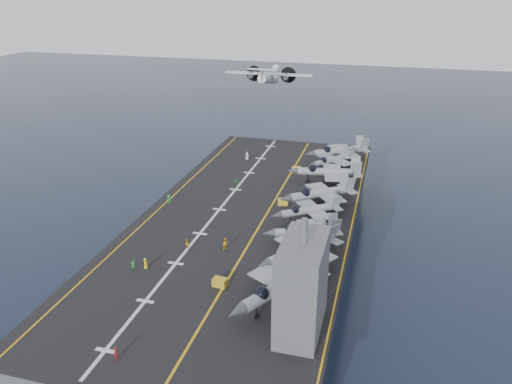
# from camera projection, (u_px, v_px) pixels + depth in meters

# --- Properties ---
(ground) EXTENTS (500.00, 500.00, 0.00)m
(ground) POSITION_uv_depth(u_px,v_px,m) (250.00, 262.00, 95.78)
(ground) COLOR #142135
(ground) RESTS_ON ground
(hull) EXTENTS (36.00, 90.00, 10.00)m
(hull) POSITION_uv_depth(u_px,v_px,m) (250.00, 239.00, 93.82)
(hull) COLOR #56595E
(hull) RESTS_ON ground
(flight_deck) EXTENTS (38.00, 92.00, 0.40)m
(flight_deck) POSITION_uv_depth(u_px,v_px,m) (250.00, 214.00, 91.79)
(flight_deck) COLOR black
(flight_deck) RESTS_ON hull
(foul_line) EXTENTS (0.35, 90.00, 0.02)m
(foul_line) POSITION_uv_depth(u_px,v_px,m) (266.00, 215.00, 90.97)
(foul_line) COLOR gold
(foul_line) RESTS_ON flight_deck
(landing_centerline) EXTENTS (0.50, 90.00, 0.02)m
(landing_centerline) POSITION_uv_depth(u_px,v_px,m) (219.00, 209.00, 93.17)
(landing_centerline) COLOR silver
(landing_centerline) RESTS_ON flight_deck
(deck_edge_port) EXTENTS (0.25, 90.00, 0.02)m
(deck_edge_port) POSITION_uv_depth(u_px,v_px,m) (165.00, 203.00, 95.85)
(deck_edge_port) COLOR gold
(deck_edge_port) RESTS_ON flight_deck
(deck_edge_stbd) EXTENTS (0.25, 90.00, 0.02)m
(deck_edge_stbd) POSITION_uv_depth(u_px,v_px,m) (352.00, 225.00, 87.19)
(deck_edge_stbd) COLOR gold
(deck_edge_stbd) RESTS_ON flight_deck
(island_superstructure) EXTENTS (5.00, 10.00, 15.00)m
(island_superstructure) POSITION_uv_depth(u_px,v_px,m) (302.00, 276.00, 58.49)
(island_superstructure) COLOR #56595E
(island_superstructure) RESTS_ON flight_deck
(fighter_jet_1) EXTENTS (17.45, 19.42, 5.62)m
(fighter_jet_1) POSITION_uv_depth(u_px,v_px,m) (281.00, 285.00, 65.09)
(fighter_jet_1) COLOR gray
(fighter_jet_1) RESTS_ON flight_deck
(fighter_jet_2) EXTENTS (17.22, 18.42, 5.32)m
(fighter_jet_2) POSITION_uv_depth(u_px,v_px,m) (301.00, 248.00, 74.35)
(fighter_jet_2) COLOR #99A4AB
(fighter_jet_2) RESTS_ON flight_deck
(fighter_jet_3) EXTENTS (15.11, 12.87, 4.44)m
(fighter_jet_3) POSITION_uv_depth(u_px,v_px,m) (307.00, 230.00, 80.70)
(fighter_jet_3) COLOR #8C939C
(fighter_jet_3) RESTS_ON flight_deck
(fighter_jet_4) EXTENTS (15.63, 14.67, 4.52)m
(fighter_jet_4) POSITION_uv_depth(u_px,v_px,m) (310.00, 209.00, 87.95)
(fighter_jet_4) COLOR gray
(fighter_jet_4) RESTS_ON flight_deck
(fighter_jet_5) EXTENTS (18.25, 17.19, 5.28)m
(fighter_jet_5) POSITION_uv_depth(u_px,v_px,m) (321.00, 192.00, 94.03)
(fighter_jet_5) COLOR #959BA3
(fighter_jet_5) RESTS_ON flight_deck
(fighter_jet_6) EXTENTS (17.08, 12.96, 5.37)m
(fighter_jet_6) POSITION_uv_depth(u_px,v_px,m) (329.00, 171.00, 104.31)
(fighter_jet_6) COLOR #939CA3
(fighter_jet_6) RESTS_ON flight_deck
(fighter_jet_7) EXTENTS (15.25, 15.95, 4.62)m
(fighter_jet_7) POSITION_uv_depth(u_px,v_px,m) (333.00, 159.00, 112.31)
(fighter_jet_7) COLOR gray
(fighter_jet_7) RESTS_ON flight_deck
(fighter_jet_8) EXTENTS (18.85, 17.25, 5.45)m
(fighter_jet_8) POSITION_uv_depth(u_px,v_px,m) (340.00, 150.00, 116.99)
(fighter_jet_8) COLOR gray
(fighter_jet_8) RESTS_ON flight_deck
(tow_cart_a) EXTENTS (2.11, 1.50, 1.18)m
(tow_cart_a) POSITION_uv_depth(u_px,v_px,m) (220.00, 282.00, 69.66)
(tow_cart_a) COLOR gold
(tow_cart_a) RESTS_ON flight_deck
(tow_cart_b) EXTENTS (2.15, 1.65, 1.15)m
(tow_cart_b) POSITION_uv_depth(u_px,v_px,m) (283.00, 202.00, 95.00)
(tow_cart_b) COLOR gold
(tow_cart_b) RESTS_ON flight_deck
(tow_cart_c) EXTENTS (2.24, 1.63, 1.23)m
(tow_cart_c) POSITION_uv_depth(u_px,v_px,m) (297.00, 170.00, 111.06)
(tow_cart_c) COLOR yellow
(tow_cart_c) RESTS_ON flight_deck
(crew_0) EXTENTS (1.22, 1.25, 1.75)m
(crew_0) POSITION_uv_depth(u_px,v_px,m) (146.00, 264.00, 73.73)
(crew_0) COLOR yellow
(crew_0) RESTS_ON flight_deck
(crew_1) EXTENTS (1.17, 1.14, 1.64)m
(crew_1) POSITION_uv_depth(u_px,v_px,m) (133.00, 265.00, 73.39)
(crew_1) COLOR #268C33
(crew_1) RESTS_ON flight_deck
(crew_2) EXTENTS (0.82, 1.11, 1.70)m
(crew_2) POSITION_uv_depth(u_px,v_px,m) (187.00, 244.00, 79.18)
(crew_2) COLOR yellow
(crew_2) RESTS_ON flight_deck
(crew_3) EXTENTS (1.14, 0.81, 1.80)m
(crew_3) POSITION_uv_depth(u_px,v_px,m) (169.00, 199.00, 95.35)
(crew_3) COLOR #278533
(crew_3) RESTS_ON flight_deck
(crew_4) EXTENTS (1.29, 1.08, 1.83)m
(crew_4) POSITION_uv_depth(u_px,v_px,m) (236.00, 182.00, 103.40)
(crew_4) COLOR #268C33
(crew_4) RESTS_ON flight_deck
(crew_5) EXTENTS (1.17, 0.79, 1.93)m
(crew_5) POSITION_uv_depth(u_px,v_px,m) (247.00, 156.00, 118.71)
(crew_5) COLOR silver
(crew_5) RESTS_ON flight_deck
(crew_6) EXTENTS (1.26, 1.23, 1.77)m
(crew_6) POSITION_uv_depth(u_px,v_px,m) (115.00, 354.00, 55.94)
(crew_6) COLOR #B21919
(crew_6) RESTS_ON flight_deck
(crew_7) EXTENTS (1.21, 1.44, 2.04)m
(crew_7) POSITION_uv_depth(u_px,v_px,m) (226.00, 244.00, 78.95)
(crew_7) COLOR yellow
(crew_7) RESTS_ON flight_deck
(transport_plane) EXTENTS (24.34, 16.64, 5.74)m
(transport_plane) POSITION_uv_depth(u_px,v_px,m) (269.00, 79.00, 137.78)
(transport_plane) COLOR silver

